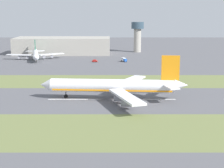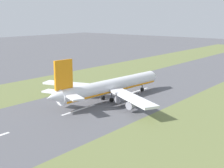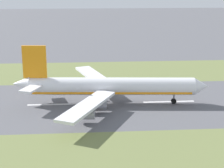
# 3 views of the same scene
# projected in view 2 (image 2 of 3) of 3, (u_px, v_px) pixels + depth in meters

# --- Properties ---
(ground_plane) EXTENTS (800.00, 800.00, 0.00)m
(ground_plane) POSITION_uv_depth(u_px,v_px,m) (109.00, 100.00, 135.82)
(ground_plane) COLOR #56565B
(grass_median_west) EXTENTS (40.00, 600.00, 0.01)m
(grass_median_west) POSITION_uv_depth(u_px,v_px,m) (43.00, 86.00, 163.49)
(grass_median_west) COLOR olive
(grass_median_west) RESTS_ON ground
(grass_median_east) EXTENTS (40.00, 600.00, 0.01)m
(grass_median_east) POSITION_uv_depth(u_px,v_px,m) (209.00, 122.00, 108.15)
(grass_median_east) COLOR olive
(grass_median_east) RESTS_ON ground
(centreline_dash_mid) EXTENTS (1.20, 18.00, 0.01)m
(centreline_dash_mid) POSITION_uv_depth(u_px,v_px,m) (79.00, 110.00, 121.65)
(centreline_dash_mid) COLOR silver
(centreline_dash_mid) RESTS_ON ground
(centreline_dash_far) EXTENTS (1.20, 18.00, 0.01)m
(centreline_dash_far) POSITION_uv_depth(u_px,v_px,m) (137.00, 91.00, 152.01)
(centreline_dash_far) COLOR silver
(centreline_dash_far) RESTS_ON ground
(airplane_main_jet) EXTENTS (63.94, 67.22, 20.20)m
(airplane_main_jet) POSITION_uv_depth(u_px,v_px,m) (109.00, 87.00, 133.89)
(airplane_main_jet) COLOR white
(airplane_main_jet) RESTS_ON ground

